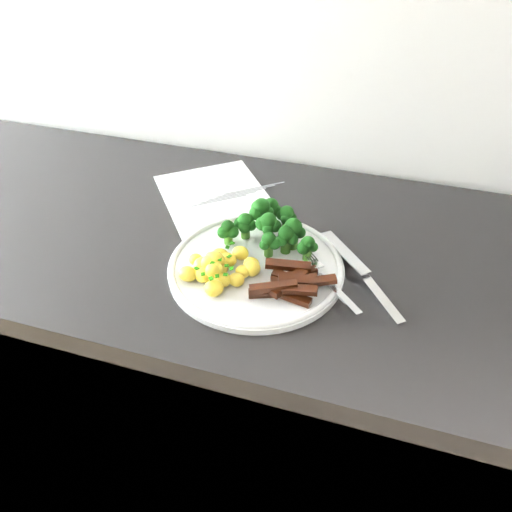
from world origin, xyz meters
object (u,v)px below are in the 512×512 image
Objects in this scene: counter at (222,385)px; knife at (370,285)px; broccoli at (271,226)px; beef_strips at (291,282)px; potatoes at (220,266)px; recipe_paper at (219,201)px; plate at (256,266)px; fork at (331,283)px.

counter is 0.55m from knife.
knife is (0.18, -0.06, -0.04)m from broccoli.
broccoli is 1.34× the size of beef_strips.
knife is at bearing 11.05° from potatoes.
potatoes is at bearing -179.95° from beef_strips.
recipe_paper is 2.70× the size of beef_strips.
plate is 0.19m from knife.
broccoli is 0.19m from knife.
plate is at bearing -33.56° from counter.
plate is at bearing -53.22° from recipe_paper.
potatoes is at bearing -142.90° from plate.
broccoli reaches higher than fork.
counter is 18.46× the size of beef_strips.
potatoes is at bearing -68.51° from recipe_paper.
potatoes reaches higher than recipe_paper.
fork is 0.07m from knife.
counter is 0.47m from recipe_paper.
broccoli reaches higher than plate.
plate is 2.38× the size of potatoes.
broccoli is (0.01, 0.07, 0.04)m from plate.
recipe_paper is at bearing 152.19° from knife.
knife is (0.12, 0.05, -0.01)m from beef_strips.
plate is at bearing 37.10° from potatoes.
knife is (0.06, 0.03, -0.01)m from fork.
counter is at bearing 159.70° from fork.
plate is at bearing 152.02° from beef_strips.
fork is (0.12, -0.08, -0.03)m from broccoli.
fork is at bearing 6.69° from potatoes.
counter is at bearing -76.11° from recipe_paper.
broccoli is 0.12m from beef_strips.
plate is at bearing -95.08° from broccoli.
fork reaches higher than recipe_paper.
counter is at bearing 168.17° from knife.
beef_strips is 0.67× the size of knife.
broccoli is (0.11, -0.00, 0.50)m from counter.
broccoli is 1.41× the size of potatoes.
plate is (0.13, -0.18, 0.01)m from recipe_paper.
broccoli is 1.28× the size of fork.
counter is at bearing 146.44° from plate.
knife is (0.32, -0.17, 0.01)m from recipe_paper.
recipe_paper is (-0.03, 0.11, 0.45)m from counter.
plate is 2.26× the size of beef_strips.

